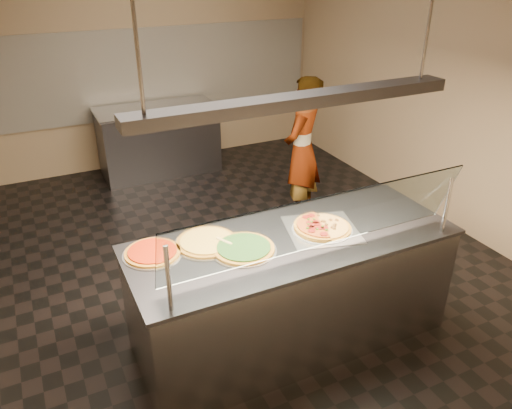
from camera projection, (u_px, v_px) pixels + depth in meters
name	position (u px, v px, depth m)	size (l,w,h in m)	color
ground	(237.00, 259.00, 5.11)	(5.00, 6.00, 0.02)	black
wall_back	(146.00, 58.00, 6.84)	(5.00, 0.02, 3.00)	#917B5D
wall_right	(446.00, 86.00, 5.40)	(0.02, 6.00, 3.00)	#917B5D
tile_band	(148.00, 73.00, 6.91)	(4.90, 0.02, 1.20)	silver
serving_counter	(292.00, 289.00, 3.86)	(2.44, 0.94, 0.93)	#B7B7BC
sneeze_guard	(321.00, 223.00, 3.24)	(2.20, 0.18, 0.54)	#B7B7BC
perforated_tray	(322.00, 229.00, 3.75)	(0.63, 0.63, 0.01)	silver
half_pizza_pepperoni	(310.00, 229.00, 3.70)	(0.32, 0.47, 0.05)	#915B19
half_pizza_sausage	(333.00, 223.00, 3.79)	(0.32, 0.47, 0.04)	#915B19
pizza_spinach	(243.00, 248.00, 3.50)	(0.46, 0.46, 0.03)	silver
pizza_cheese	(206.00, 241.00, 3.58)	(0.47, 0.47, 0.03)	silver
pizza_tomato	(152.00, 252.00, 3.45)	(0.41, 0.41, 0.03)	silver
pizza_spatula	(232.00, 241.00, 3.56)	(0.26, 0.20, 0.02)	#B7B7BC
prep_table	(159.00, 140.00, 6.93)	(1.62, 0.74, 0.93)	#424248
worker	(302.00, 151.00, 5.54)	(0.60, 0.40, 1.65)	#2D2A37
heat_lamp_housing	(299.00, 101.00, 3.19)	(2.30, 0.18, 0.08)	#424248
lamp_rod_left	(134.00, 19.00, 2.55)	(0.02, 0.02, 1.01)	#B7B7BC
lamp_rod_right	(432.00, 3.00, 3.33)	(0.02, 0.02, 1.01)	#B7B7BC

